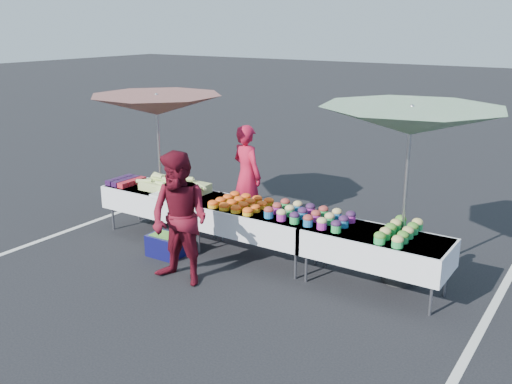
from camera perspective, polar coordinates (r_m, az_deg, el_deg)
The scene contains 17 objects.
ground at distance 8.32m, azimuth 0.00°, elevation -6.61°, with size 80.00×80.00×0.00m, color black.
stripe_left at distance 10.32m, azimuth -15.03°, elevation -2.51°, with size 0.10×5.00×0.00m, color silver.
stripe_right at distance 7.25m, azimuth 22.10°, elevation -11.62°, with size 0.10×5.00×0.00m, color silver.
table_left at distance 9.17m, azimuth -9.43°, elevation -0.72°, with size 1.86×0.81×0.75m.
table_center at distance 8.11m, azimuth 0.00°, elevation -2.82°, with size 1.86×0.81×0.75m.
table_right at distance 7.34m, azimuth 11.87°, elevation -5.34°, with size 1.86×0.81×0.75m.
berry_punnets at distance 9.56m, azimuth -12.88°, elevation 1.08°, with size 0.40×0.54×0.08m.
corn_pile at distance 8.97m, azimuth -8.19°, elevation 0.64°, with size 1.16×0.57×0.26m.
plastic_bags at distance 8.71m, azimuth -9.37°, elevation -0.34°, with size 0.30×0.25×0.05m, color white.
carrot_bowls at distance 8.17m, azimuth -1.50°, elevation -1.09°, with size 0.75×0.69×0.11m.
potato_cups at distance 7.62m, azimuth 5.35°, elevation -2.23°, with size 1.14×0.58×0.16m.
bean_baskets at distance 7.25m, azimuth 14.13°, elevation -3.76°, with size 0.36×0.86×0.15m.
vendor at distance 9.46m, azimuth -0.91°, elevation 1.69°, with size 0.62×0.40×1.69m, color red.
customer at distance 7.34m, azimuth -7.64°, elevation -2.70°, with size 0.85×0.66×1.75m, color maroon.
umbrella_left at distance 9.41m, azimuth -9.89°, elevation 8.48°, with size 2.79×2.79×2.20m.
umbrella_right at distance 7.23m, azimuth 15.23°, elevation 6.75°, with size 2.65×2.65×2.33m.
storage_bin at distance 8.44m, azimuth -9.00°, elevation -5.24°, with size 0.51×0.37×0.33m.
Camera 1 is at (4.20, -6.39, 3.29)m, focal length 40.00 mm.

